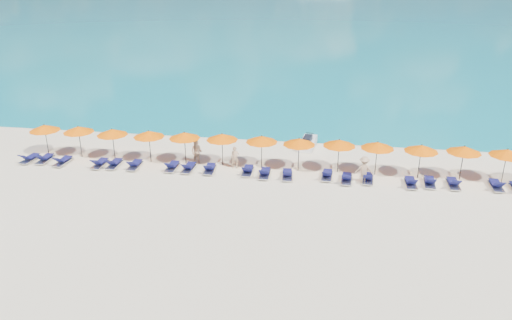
# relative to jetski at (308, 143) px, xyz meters

# --- Properties ---
(ground) EXTENTS (1400.00, 1400.00, 0.00)m
(ground) POSITION_rel_jetski_xyz_m (-2.93, -9.00, -0.37)
(ground) COLOR beige
(headland_main) EXTENTS (374.00, 242.00, 126.50)m
(headland_main) POSITION_rel_jetski_xyz_m (-302.93, 531.00, -38.37)
(headland_main) COLOR black
(headland_main) RESTS_ON ground
(headland_small) EXTENTS (162.00, 126.00, 85.50)m
(headland_small) POSITION_rel_jetski_xyz_m (-152.93, 551.00, -35.37)
(headland_small) COLOR black
(headland_small) RESTS_ON ground
(jetski) EXTENTS (1.29, 2.66, 0.91)m
(jetski) POSITION_rel_jetski_xyz_m (0.00, 0.00, 0.00)
(jetski) COLOR white
(jetski) RESTS_ON ground
(beachgoer_a) EXTENTS (0.60, 0.45, 1.49)m
(beachgoer_a) POSITION_rel_jetski_xyz_m (-4.53, -4.68, 0.37)
(beachgoer_a) COLOR tan
(beachgoer_a) RESTS_ON ground
(beachgoer_b) EXTENTS (0.88, 0.62, 1.65)m
(beachgoer_b) POSITION_rel_jetski_xyz_m (-7.25, -4.25, 0.45)
(beachgoer_b) COLOR tan
(beachgoer_b) RESTS_ON ground
(beachgoer_c) EXTENTS (1.12, 0.54, 1.73)m
(beachgoer_c) POSITION_rel_jetski_xyz_m (3.75, -5.72, 0.49)
(beachgoer_c) COLOR tan
(beachgoer_c) RESTS_ON ground
(umbrella_0) EXTENTS (2.10, 2.10, 2.28)m
(umbrella_0) POSITION_rel_jetski_xyz_m (-18.05, -4.32, 1.64)
(umbrella_0) COLOR black
(umbrella_0) RESTS_ON ground
(umbrella_1) EXTENTS (2.10, 2.10, 2.28)m
(umbrella_1) POSITION_rel_jetski_xyz_m (-15.56, -4.28, 1.64)
(umbrella_1) COLOR black
(umbrella_1) RESTS_ON ground
(umbrella_2) EXTENTS (2.10, 2.10, 2.28)m
(umbrella_2) POSITION_rel_jetski_xyz_m (-13.02, -4.48, 1.64)
(umbrella_2) COLOR black
(umbrella_2) RESTS_ON ground
(umbrella_3) EXTENTS (2.10, 2.10, 2.28)m
(umbrella_3) POSITION_rel_jetski_xyz_m (-10.43, -4.47, 1.64)
(umbrella_3) COLOR black
(umbrella_3) RESTS_ON ground
(umbrella_4) EXTENTS (2.10, 2.10, 2.28)m
(umbrella_4) POSITION_rel_jetski_xyz_m (-7.99, -4.39, 1.64)
(umbrella_4) COLOR black
(umbrella_4) RESTS_ON ground
(umbrella_5) EXTENTS (2.10, 2.10, 2.28)m
(umbrella_5) POSITION_rel_jetski_xyz_m (-5.45, -4.31, 1.64)
(umbrella_5) COLOR black
(umbrella_5) RESTS_ON ground
(umbrella_6) EXTENTS (2.10, 2.10, 2.28)m
(umbrella_6) POSITION_rel_jetski_xyz_m (-2.81, -4.33, 1.64)
(umbrella_6) COLOR black
(umbrella_6) RESTS_ON ground
(umbrella_7) EXTENTS (2.10, 2.10, 2.28)m
(umbrella_7) POSITION_rel_jetski_xyz_m (-0.37, -4.44, 1.64)
(umbrella_7) COLOR black
(umbrella_7) RESTS_ON ground
(umbrella_8) EXTENTS (2.10, 2.10, 2.28)m
(umbrella_8) POSITION_rel_jetski_xyz_m (2.18, -4.29, 1.64)
(umbrella_8) COLOR black
(umbrella_8) RESTS_ON ground
(umbrella_9) EXTENTS (2.10, 2.10, 2.28)m
(umbrella_9) POSITION_rel_jetski_xyz_m (4.56, -4.37, 1.64)
(umbrella_9) COLOR black
(umbrella_9) RESTS_ON ground
(umbrella_10) EXTENTS (2.10, 2.10, 2.28)m
(umbrella_10) POSITION_rel_jetski_xyz_m (7.20, -4.51, 1.64)
(umbrella_10) COLOR black
(umbrella_10) RESTS_ON ground
(umbrella_11) EXTENTS (2.10, 2.10, 2.28)m
(umbrella_11) POSITION_rel_jetski_xyz_m (9.77, -4.32, 1.64)
(umbrella_11) COLOR black
(umbrella_11) RESTS_ON ground
(umbrella_12) EXTENTS (2.10, 2.10, 2.28)m
(umbrella_12) POSITION_rel_jetski_xyz_m (12.22, -4.49, 1.64)
(umbrella_12) COLOR black
(umbrella_12) RESTS_ON ground
(lounger_0) EXTENTS (0.79, 1.75, 0.66)m
(lounger_0) POSITION_rel_jetski_xyz_m (-18.66, -5.69, -0.14)
(lounger_0) COLOR silver
(lounger_0) RESTS_ON ground
(lounger_1) EXTENTS (0.67, 1.72, 0.66)m
(lounger_1) POSITION_rel_jetski_xyz_m (-17.60, -5.58, -0.14)
(lounger_1) COLOR silver
(lounger_1) RESTS_ON ground
(lounger_2) EXTENTS (0.73, 1.74, 0.66)m
(lounger_2) POSITION_rel_jetski_xyz_m (-16.17, -5.80, -0.14)
(lounger_2) COLOR silver
(lounger_2) RESTS_ON ground
(lounger_3) EXTENTS (0.65, 1.71, 0.66)m
(lounger_3) POSITION_rel_jetski_xyz_m (-13.53, -5.79, -0.14)
(lounger_3) COLOR silver
(lounger_3) RESTS_ON ground
(lounger_4) EXTENTS (0.64, 1.71, 0.66)m
(lounger_4) POSITION_rel_jetski_xyz_m (-12.54, -5.71, -0.14)
(lounger_4) COLOR silver
(lounger_4) RESTS_ON ground
(lounger_5) EXTENTS (0.66, 1.71, 0.66)m
(lounger_5) POSITION_rel_jetski_xyz_m (-11.11, -5.69, -0.14)
(lounger_5) COLOR silver
(lounger_5) RESTS_ON ground
(lounger_6) EXTENTS (0.63, 1.70, 0.66)m
(lounger_6) POSITION_rel_jetski_xyz_m (-8.58, -5.56, -0.14)
(lounger_6) COLOR silver
(lounger_6) RESTS_ON ground
(lounger_7) EXTENTS (0.67, 1.72, 0.66)m
(lounger_7) POSITION_rel_jetski_xyz_m (-7.45, -5.59, -0.14)
(lounger_7) COLOR silver
(lounger_7) RESTS_ON ground
(lounger_8) EXTENTS (0.72, 1.73, 0.66)m
(lounger_8) POSITION_rel_jetski_xyz_m (-6.04, -5.56, -0.14)
(lounger_8) COLOR silver
(lounger_8) RESTS_ON ground
(lounger_9) EXTENTS (0.65, 1.71, 0.66)m
(lounger_9) POSITION_rel_jetski_xyz_m (-3.55, -5.47, -0.14)
(lounger_9) COLOR silver
(lounger_9) RESTS_ON ground
(lounger_10) EXTENTS (0.64, 1.71, 0.66)m
(lounger_10) POSITION_rel_jetski_xyz_m (-2.41, -5.75, -0.14)
(lounger_10) COLOR silver
(lounger_10) RESTS_ON ground
(lounger_11) EXTENTS (0.76, 1.75, 0.66)m
(lounger_11) POSITION_rel_jetski_xyz_m (-0.96, -5.75, -0.14)
(lounger_11) COLOR silver
(lounger_11) RESTS_ON ground
(lounger_12) EXTENTS (0.72, 1.73, 0.66)m
(lounger_12) POSITION_rel_jetski_xyz_m (1.52, -5.43, -0.14)
(lounger_12) COLOR silver
(lounger_12) RESTS_ON ground
(lounger_13) EXTENTS (0.74, 1.74, 0.66)m
(lounger_13) POSITION_rel_jetski_xyz_m (2.73, -5.80, -0.14)
(lounger_13) COLOR silver
(lounger_13) RESTS_ON ground
(lounger_14) EXTENTS (0.75, 1.74, 0.66)m
(lounger_14) POSITION_rel_jetski_xyz_m (4.05, -5.55, -0.14)
(lounger_14) COLOR silver
(lounger_14) RESTS_ON ground
(lounger_15) EXTENTS (0.65, 1.71, 0.66)m
(lounger_15) POSITION_rel_jetski_xyz_m (6.60, -5.80, -0.14)
(lounger_15) COLOR silver
(lounger_15) RESTS_ON ground
(lounger_16) EXTENTS (0.75, 1.74, 0.66)m
(lounger_16) POSITION_rel_jetski_xyz_m (7.75, -5.56, -0.14)
(lounger_16) COLOR silver
(lounger_16) RESTS_ON ground
(lounger_17) EXTENTS (0.63, 1.71, 0.66)m
(lounger_17) POSITION_rel_jetski_xyz_m (9.14, -5.54, -0.14)
(lounger_17) COLOR silver
(lounger_17) RESTS_ON ground
(lounger_18) EXTENTS (0.65, 1.71, 0.66)m
(lounger_18) POSITION_rel_jetski_xyz_m (11.65, -5.42, -0.14)
(lounger_18) COLOR silver
(lounger_18) RESTS_ON ground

